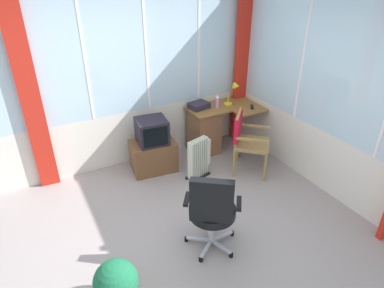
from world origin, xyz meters
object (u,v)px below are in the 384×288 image
Objects in this scene: tv_remote at (252,107)px; tv_on_stand at (153,148)px; office_chair at (212,209)px; space_heater at (199,158)px; desk_lamp at (235,90)px; desk at (206,129)px; spray_bottle at (217,101)px; potted_plant at (116,283)px; wooden_armchair at (244,135)px; paper_tray at (199,105)px.

tv_on_stand is at bearing -152.01° from tv_remote.
office_chair is 1.44m from space_heater.
desk_lamp is 0.61× the size of space_heater.
desk_lamp reaches higher than space_heater.
desk is 5.13× the size of spray_bottle.
desk is 2.31× the size of potted_plant.
tv_on_stand reaches higher than tv_remote.
wooden_armchair is 1.68m from office_chair.
desk is 1.22× the size of wooden_armchair.
space_heater is at bearing -149.21° from desk_lamp.
tv_on_stand reaches higher than desk.
spray_bottle is 0.22× the size of office_chair.
tv_remote is 0.69m from wooden_armchair.
paper_tray is at bearing 166.72° from desk_lamp.
wooden_armchair reaches higher than paper_tray.
potted_plant is at bearing -171.74° from office_chair.
spray_bottle is at bearing 5.35° from tv_on_stand.
desk_lamp reaches higher than tv_on_stand.
tv_on_stand is at bearing -166.40° from paper_tray.
wooden_armchair is (-0.30, -0.72, -0.40)m from desk_lamp.
tv_remote is 0.15× the size of office_chair.
tv_on_stand is (-1.16, -0.11, -0.48)m from spray_bottle.
office_chair reaches higher than spray_bottle.
tv_remote is at bearing 32.17° from potted_plant.
office_chair reaches higher than paper_tray.
office_chair is (-1.24, -1.14, -0.02)m from wooden_armchair.
spray_bottle is (0.18, -0.01, 0.45)m from desk.
office_chair is 1.19× the size of tv_on_stand.
space_heater reaches higher than potted_plant.
desk_lamp is at bearing 3.17° from tv_on_stand.
office_chair is at bearing -92.68° from tv_on_stand.
tv_on_stand is (-0.89, -0.22, -0.42)m from paper_tray.
office_chair is at bearing -123.48° from spray_bottle.
wooden_armchair is at bearing -112.97° from desk_lamp.
paper_tray is at bearing 13.60° from tv_on_stand.
desk reaches higher than space_heater.
spray_bottle is at bearing 174.57° from desk_lamp.
tv_remote is 0.16× the size of wooden_armchair.
spray_bottle is (-0.30, 0.03, -0.14)m from desk_lamp.
wooden_armchair reaches higher than potted_plant.
desk is 0.48m from spray_bottle.
office_chair is at bearing -116.05° from paper_tray.
tv_remote is 0.31× the size of potted_plant.
paper_tray is (-0.75, 0.38, 0.03)m from tv_remote.
desk is 0.80m from tv_remote.
spray_bottle reaches higher than tv_remote.
desk is 1.13× the size of office_chair.
paper_tray reaches higher than tv_on_stand.
desk is 2.97× the size of desk_lamp.
office_chair is 1.60× the size of space_heater.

